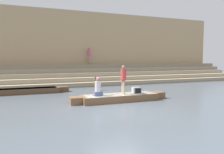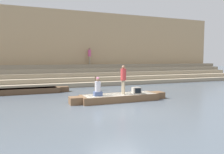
% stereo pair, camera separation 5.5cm
% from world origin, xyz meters
% --- Properties ---
extents(ground_plane, '(120.00, 120.00, 0.00)m').
position_xyz_m(ground_plane, '(0.00, 0.00, 0.00)').
color(ground_plane, '#4C5660').
extents(ghat_steps, '(36.00, 3.78, 1.86)m').
position_xyz_m(ghat_steps, '(0.00, 10.99, 0.68)').
color(ghat_steps, gray).
rests_on(ghat_steps, ground).
extents(back_wall, '(34.20, 1.28, 7.22)m').
position_xyz_m(back_wall, '(0.00, 12.97, 3.58)').
color(back_wall, tan).
rests_on(back_wall, ground).
extents(rowboat_main, '(5.74, 1.42, 0.39)m').
position_xyz_m(rowboat_main, '(0.91, 1.91, 0.21)').
color(rowboat_main, brown).
rests_on(rowboat_main, ground).
extents(person_standing, '(0.32, 0.32, 1.65)m').
position_xyz_m(person_standing, '(1.14, 1.88, 1.34)').
color(person_standing, gray).
rests_on(person_standing, rowboat_main).
extents(person_rowing, '(0.45, 0.35, 1.04)m').
position_xyz_m(person_rowing, '(-0.41, 1.83, 0.80)').
color(person_rowing, '#3D4C75').
rests_on(person_rowing, rowboat_main).
extents(tv_set, '(0.45, 0.41, 0.36)m').
position_xyz_m(tv_set, '(1.97, 1.85, 0.57)').
color(tv_set, '#9E998E').
rests_on(tv_set, rowboat_main).
extents(moored_boat_shore, '(6.23, 1.12, 0.37)m').
position_xyz_m(moored_boat_shore, '(-4.28, 6.75, 0.20)').
color(moored_boat_shore, brown).
rests_on(moored_boat_shore, ground).
extents(mooring_post, '(0.13, 0.13, 1.10)m').
position_xyz_m(mooring_post, '(0.87, 6.46, 0.55)').
color(mooring_post, brown).
rests_on(mooring_post, ground).
extents(person_on_steps, '(0.31, 0.31, 1.68)m').
position_xyz_m(person_on_steps, '(1.94, 12.00, 2.84)').
color(person_on_steps, gray).
rests_on(person_on_steps, ghat_steps).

